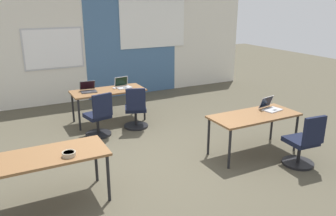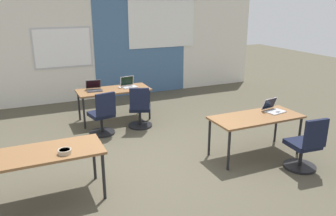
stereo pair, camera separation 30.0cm
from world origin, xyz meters
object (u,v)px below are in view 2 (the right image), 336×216
at_px(chair_near_right_end, 305,148).
at_px(snack_bowl, 65,151).
at_px(desk_far_center, 114,92).
at_px(chair_far_left, 103,117).
at_px(laptop_far_left, 94,88).
at_px(desk_near_left, 42,156).
at_px(laptop_near_right_end, 273,109).
at_px(chair_far_right, 140,111).
at_px(laptop_far_right, 129,85).
at_px(mouse_far_right, 120,87).
at_px(desk_near_right, 256,120).

xyz_separation_m(chair_near_right_end, snack_bowl, (-3.60, 0.61, 0.38)).
height_order(desk_far_center, chair_far_left, chair_far_left).
distance_m(laptop_far_left, chair_far_left, 0.96).
bearing_deg(desk_near_left, laptop_near_right_end, 1.31).
height_order(chair_far_right, snack_bowl, chair_far_right).
bearing_deg(laptop_far_left, laptop_near_right_end, -41.10).
height_order(laptop_far_right, laptop_near_right_end, laptop_far_right).
bearing_deg(snack_bowl, chair_far_right, 51.03).
height_order(laptop_near_right_end, chair_near_right_end, laptop_near_right_end).
xyz_separation_m(desk_near_left, laptop_far_right, (2.13, 2.86, 0.11)).
bearing_deg(mouse_far_right, laptop_far_right, 5.63).
relative_size(chair_far_left, snack_bowl, 5.18).
bearing_deg(laptop_far_right, chair_near_right_end, -71.44).
height_order(laptop_far_right, chair_far_left, laptop_far_right).
bearing_deg(laptop_far_right, desk_far_center, -177.78).
bearing_deg(chair_far_left, desk_near_right, 126.69).
relative_size(mouse_far_right, chair_far_right, 0.12).
height_order(desk_near_left, chair_far_right, chair_far_right).
height_order(mouse_far_right, snack_bowl, snack_bowl).
bearing_deg(laptop_near_right_end, snack_bowl, 174.50).
xyz_separation_m(laptop_far_right, chair_far_left, (-0.84, -0.86, -0.39)).
height_order(laptop_far_left, chair_far_left, laptop_far_left).
xyz_separation_m(mouse_far_right, laptop_near_right_end, (2.04, -2.75, 0.03)).
distance_m(mouse_far_right, chair_near_right_end, 4.14).
xyz_separation_m(desk_far_center, mouse_far_right, (0.15, 0.04, 0.08)).
height_order(desk_near_right, laptop_far_right, laptop_far_right).
bearing_deg(laptop_far_right, laptop_far_left, 171.83).
bearing_deg(desk_near_left, laptop_far_left, 65.14).
height_order(laptop_near_right_end, snack_bowl, laptop_near_right_end).
relative_size(desk_near_right, chair_far_right, 1.74).
bearing_deg(mouse_far_right, laptop_far_left, 176.30).
bearing_deg(chair_near_right_end, chair_far_left, -41.94).
height_order(chair_far_left, snack_bowl, chair_far_left).
bearing_deg(chair_far_left, chair_far_right, 174.64).
xyz_separation_m(laptop_far_right, laptop_far_left, (-0.79, 0.01, -0.00)).
distance_m(laptop_far_right, snack_bowl, 3.56).
bearing_deg(desk_near_right, snack_bowl, -176.85).
bearing_deg(desk_near_left, chair_far_right, 44.68).
relative_size(desk_near_left, snack_bowl, 9.01).
relative_size(desk_far_center, laptop_near_right_end, 4.25).
bearing_deg(laptop_far_left, chair_near_right_end, -49.46).
distance_m(mouse_far_right, snack_bowl, 3.43).
bearing_deg(mouse_far_right, desk_far_center, -165.50).
relative_size(chair_far_right, chair_far_left, 1.00).
bearing_deg(mouse_far_right, desk_near_right, -60.65).
relative_size(mouse_far_right, chair_near_right_end, 0.12).
xyz_separation_m(laptop_far_right, mouse_far_right, (-0.22, -0.02, -0.03)).
xyz_separation_m(desk_near_right, chair_far_left, (-2.21, 2.00, -0.28)).
xyz_separation_m(desk_near_right, laptop_far_left, (-2.17, 2.88, 0.11)).
relative_size(chair_near_right_end, chair_far_left, 1.00).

